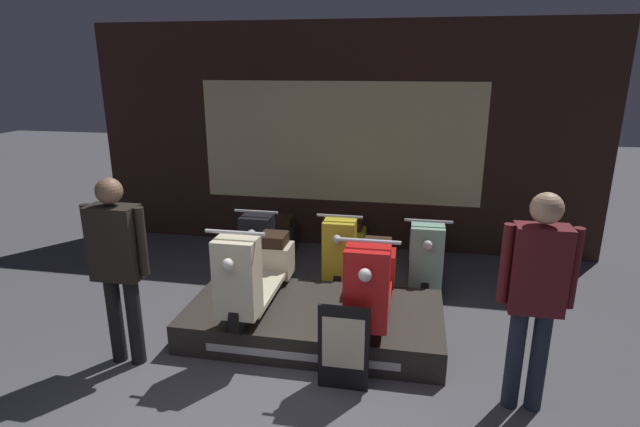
% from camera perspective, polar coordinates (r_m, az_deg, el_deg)
% --- Properties ---
extents(shop_wall_back, '(7.27, 0.09, 3.20)m').
position_cam_1_polar(shop_wall_back, '(7.19, 2.26, 8.51)').
color(shop_wall_back, '#331E19').
rests_on(shop_wall_back, ground_plane).
extents(display_platform, '(2.53, 1.28, 0.30)m').
position_cam_1_polar(display_platform, '(5.12, -0.66, -12.13)').
color(display_platform, '#2D2823').
rests_on(display_platform, ground_plane).
extents(scooter_display_left, '(0.53, 1.59, 0.96)m').
position_cam_1_polar(scooter_display_left, '(4.97, -7.33, -6.60)').
color(scooter_display_left, black).
rests_on(scooter_display_left, display_platform).
extents(scooter_display_right, '(0.53, 1.59, 0.96)m').
position_cam_1_polar(scooter_display_right, '(4.76, 5.93, -7.64)').
color(scooter_display_right, black).
rests_on(scooter_display_right, display_platform).
extents(scooter_backrow_0, '(0.53, 1.59, 0.96)m').
position_cam_1_polar(scooter_backrow_0, '(6.60, -5.76, -3.36)').
color(scooter_backrow_0, black).
rests_on(scooter_backrow_0, ground_plane).
extents(scooter_backrow_1, '(0.53, 1.59, 0.96)m').
position_cam_1_polar(scooter_backrow_1, '(6.40, 2.90, -3.94)').
color(scooter_backrow_1, black).
rests_on(scooter_backrow_1, ground_plane).
extents(scooter_backrow_2, '(0.53, 1.59, 0.96)m').
position_cam_1_polar(scooter_backrow_2, '(6.35, 11.90, -4.46)').
color(scooter_backrow_2, black).
rests_on(scooter_backrow_2, ground_plane).
extents(person_left_browsing, '(0.58, 0.24, 1.72)m').
position_cam_1_polar(person_left_browsing, '(4.67, -22.16, -4.70)').
color(person_left_browsing, black).
rests_on(person_left_browsing, ground_plane).
extents(person_right_browsing, '(0.55, 0.23, 1.76)m').
position_cam_1_polar(person_right_browsing, '(4.06, 23.46, -7.84)').
color(person_right_browsing, '#232838').
rests_on(person_right_browsing, ground_plane).
extents(price_sign_board, '(0.42, 0.04, 0.76)m').
position_cam_1_polar(price_sign_board, '(4.25, 2.69, -15.10)').
color(price_sign_board, black).
rests_on(price_sign_board, ground_plane).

